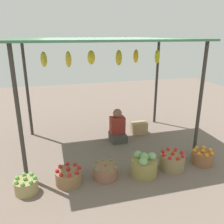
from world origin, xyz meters
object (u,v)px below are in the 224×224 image
basket_green_chilies (105,171)px  basket_oranges (202,157)px  wooden_crate_near_vendor (139,128)px  vendor_person (118,128)px  basket_cabbages (144,165)px  basket_green_apples (26,185)px  basket_red_apples (69,176)px  basket_red_tomatoes (172,161)px

basket_green_chilies → basket_oranges: 1.96m
basket_oranges → wooden_crate_near_vendor: 1.82m
vendor_person → basket_oranges: (1.32, -1.45, -0.17)m
basket_green_chilies → basket_cabbages: 0.71m
vendor_person → basket_oranges: vendor_person is taller
vendor_person → wooden_crate_near_vendor: (0.65, 0.24, -0.15)m
basket_green_apples → basket_red_apples: size_ratio=0.82×
basket_red_apples → basket_red_tomatoes: 1.93m
basket_green_chilies → basket_red_apples: bearing=-179.6°
basket_cabbages → basket_red_tomatoes: 0.59m
basket_oranges → vendor_person: bearing=132.2°
basket_oranges → wooden_crate_near_vendor: size_ratio=1.10×
vendor_person → wooden_crate_near_vendor: 0.71m
basket_oranges → wooden_crate_near_vendor: bearing=111.5°
vendor_person → basket_cabbages: size_ratio=1.63×
basket_oranges → basket_cabbages: bearing=-177.0°
basket_green_apples → basket_green_chilies: 1.33m
basket_red_tomatoes → basket_red_apples: bearing=178.7°
vendor_person → basket_oranges: 1.97m
vendor_person → basket_red_tomatoes: bearing=-66.6°
basket_red_apples → wooden_crate_near_vendor: 2.56m
basket_green_chilies → basket_oranges: bearing=-0.7°
vendor_person → basket_cabbages: (0.05, -1.52, -0.12)m
basket_red_apples → basket_oranges: 2.61m
basket_green_apples → basket_red_apples: 0.69m
vendor_person → basket_cabbages: 1.53m
basket_green_chilies → wooden_crate_near_vendor: size_ratio=1.15×
basket_oranges → wooden_crate_near_vendor: (-0.67, 1.70, 0.02)m
basket_red_apples → basket_cabbages: 1.34m
wooden_crate_near_vendor → basket_red_tomatoes: bearing=-90.3°
basket_oranges → basket_red_tomatoes: bearing=-178.1°
basket_cabbages → basket_oranges: 1.27m
basket_red_tomatoes → basket_oranges: bearing=1.9°
basket_red_apples → basket_green_chilies: (0.64, 0.00, -0.01)m
basket_red_tomatoes → basket_oranges: basket_red_tomatoes is taller
basket_green_chilies → vendor_person: bearing=65.7°
basket_cabbages → basket_oranges: size_ratio=1.14×
basket_red_apples → wooden_crate_near_vendor: size_ratio=1.18×
vendor_person → basket_red_tomatoes: (0.64, -1.48, -0.15)m
basket_red_apples → basket_green_chilies: bearing=0.4°
vendor_person → basket_green_apples: 2.48m
basket_red_apples → basket_oranges: (2.61, -0.02, -0.00)m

